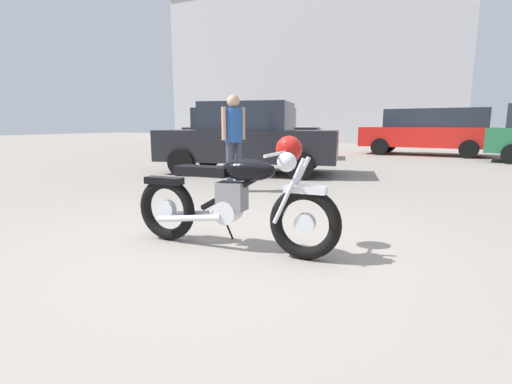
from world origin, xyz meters
TOP-DOWN VIEW (x-y plane):
  - ground_plane at (0.00, 0.00)m, footprint 80.00×80.00m
  - vintage_motorcycle at (0.01, 0.03)m, footprint 2.08×0.74m
  - bystander at (-1.44, 2.77)m, footprint 0.30×0.40m
  - blue_hatchback_right at (-2.28, 5.15)m, footprint 4.44×2.49m
  - pale_sedan_back at (-4.17, 9.31)m, footprint 4.95×2.63m
  - dark_sedan_left at (1.71, 12.85)m, footprint 4.84×2.30m
  - silver_sedan_mid at (-7.75, 14.73)m, footprint 3.96×1.94m
  - industrial_building at (-5.96, 26.49)m, footprint 20.03×12.18m

SIDE VIEW (x-z plane):
  - ground_plane at x=0.00m, z-range 0.00..0.00m
  - vintage_motorcycle at x=0.01m, z-range -0.04..1.03m
  - blue_hatchback_right at x=-2.28m, z-range 0.00..1.67m
  - silver_sedan_mid at x=-7.75m, z-range 0.03..1.81m
  - pale_sedan_back at x=-4.17m, z-range 0.07..1.81m
  - dark_sedan_left at x=1.71m, z-range 0.07..1.81m
  - bystander at x=-1.44m, z-range 0.19..1.85m
  - industrial_building at x=-5.96m, z-range -4.26..14.94m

